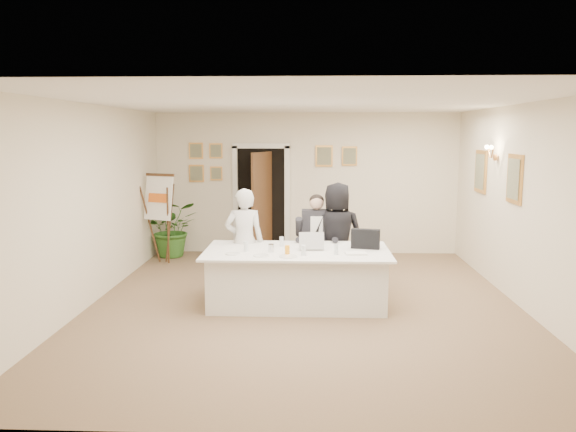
# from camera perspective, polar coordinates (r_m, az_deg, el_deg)

# --- Properties ---
(floor) EXTENTS (7.00, 7.00, 0.00)m
(floor) POSITION_cam_1_polar(r_m,az_deg,el_deg) (8.04, 1.65, -8.92)
(floor) COLOR brown
(floor) RESTS_ON ground
(ceiling) EXTENTS (6.00, 7.00, 0.02)m
(ceiling) POSITION_cam_1_polar(r_m,az_deg,el_deg) (7.68, 1.74, 11.45)
(ceiling) COLOR white
(ceiling) RESTS_ON wall_back
(wall_back) EXTENTS (6.00, 0.10, 2.80)m
(wall_back) POSITION_cam_1_polar(r_m,az_deg,el_deg) (11.22, 1.87, 3.31)
(wall_back) COLOR silver
(wall_back) RESTS_ON floor
(wall_front) EXTENTS (6.00, 0.10, 2.80)m
(wall_front) POSITION_cam_1_polar(r_m,az_deg,el_deg) (4.29, 1.23, -4.92)
(wall_front) COLOR silver
(wall_front) RESTS_ON floor
(wall_left) EXTENTS (0.10, 7.00, 2.80)m
(wall_left) POSITION_cam_1_polar(r_m,az_deg,el_deg) (8.32, -19.44, 1.08)
(wall_left) COLOR silver
(wall_left) RESTS_ON floor
(wall_right) EXTENTS (0.10, 7.00, 2.80)m
(wall_right) POSITION_cam_1_polar(r_m,az_deg,el_deg) (8.27, 22.96, 0.85)
(wall_right) COLOR silver
(wall_right) RESTS_ON floor
(doorway) EXTENTS (1.14, 0.86, 2.20)m
(doorway) POSITION_cam_1_polar(r_m,az_deg,el_deg) (11.12, -2.70, 1.41)
(doorway) COLOR black
(doorway) RESTS_ON floor
(pictures_back_wall) EXTENTS (3.40, 0.06, 0.80)m
(pictures_back_wall) POSITION_cam_1_polar(r_m,az_deg,el_deg) (11.19, -2.24, 5.61)
(pictures_back_wall) COLOR gold
(pictures_back_wall) RESTS_ON wall_back
(pictures_right_wall) EXTENTS (0.06, 2.20, 0.80)m
(pictures_right_wall) POSITION_cam_1_polar(r_m,az_deg,el_deg) (9.36, 20.33, 3.94)
(pictures_right_wall) COLOR gold
(pictures_right_wall) RESTS_ON wall_right
(wall_sconce) EXTENTS (0.20, 0.30, 0.24)m
(wall_sconce) POSITION_cam_1_polar(r_m,az_deg,el_deg) (9.32, 20.03, 6.10)
(wall_sconce) COLOR #BC783C
(wall_sconce) RESTS_ON wall_right
(conference_table) EXTENTS (2.57, 1.38, 0.78)m
(conference_table) POSITION_cam_1_polar(r_m,az_deg,el_deg) (7.94, 0.92, -6.17)
(conference_table) COLOR white
(conference_table) RESTS_ON floor
(seated_man) EXTENTS (0.78, 0.81, 1.47)m
(seated_man) POSITION_cam_1_polar(r_m,az_deg,el_deg) (8.78, 2.91, -2.48)
(seated_man) COLOR black
(seated_man) RESTS_ON floor
(flip_chart) EXTENTS (0.59, 0.46, 1.63)m
(flip_chart) POSITION_cam_1_polar(r_m,az_deg,el_deg) (10.57, -12.63, -0.71)
(flip_chart) COLOR #3C2713
(flip_chart) RESTS_ON floor
(standing_man) EXTENTS (0.62, 0.45, 1.59)m
(standing_man) POSITION_cam_1_polar(r_m,az_deg,el_deg) (8.38, -4.46, -2.60)
(standing_man) COLOR silver
(standing_man) RESTS_ON floor
(standing_woman) EXTENTS (0.81, 0.53, 1.65)m
(standing_woman) POSITION_cam_1_polar(r_m,az_deg,el_deg) (8.72, 5.02, -1.97)
(standing_woman) COLOR black
(standing_woman) RESTS_ON floor
(potted_palm) EXTENTS (1.18, 1.09, 1.10)m
(potted_palm) POSITION_cam_1_polar(r_m,az_deg,el_deg) (11.18, -11.62, -1.27)
(potted_palm) COLOR #306421
(potted_palm) RESTS_ON floor
(laptop) EXTENTS (0.36, 0.38, 0.28)m
(laptop) POSITION_cam_1_polar(r_m,az_deg,el_deg) (7.93, 2.40, -2.35)
(laptop) COLOR #B7BABC
(laptop) RESTS_ON conference_table
(laptop_bag) EXTENTS (0.41, 0.20, 0.28)m
(laptop_bag) POSITION_cam_1_polar(r_m,az_deg,el_deg) (8.00, 7.88, -2.32)
(laptop_bag) COLOR black
(laptop_bag) RESTS_ON conference_table
(paper_stack) EXTENTS (0.30, 0.22, 0.03)m
(paper_stack) POSITION_cam_1_polar(r_m,az_deg,el_deg) (7.63, 6.90, -3.78)
(paper_stack) COLOR white
(paper_stack) RESTS_ON conference_table
(plate_left) EXTENTS (0.26, 0.26, 0.01)m
(plate_left) POSITION_cam_1_polar(r_m,az_deg,el_deg) (7.61, -5.64, -3.84)
(plate_left) COLOR white
(plate_left) RESTS_ON conference_table
(plate_mid) EXTENTS (0.22, 0.22, 0.01)m
(plate_mid) POSITION_cam_1_polar(r_m,az_deg,el_deg) (7.48, -2.75, -4.03)
(plate_mid) COLOR white
(plate_mid) RESTS_ON conference_table
(plate_near) EXTENTS (0.28, 0.28, 0.01)m
(plate_near) POSITION_cam_1_polar(r_m,az_deg,el_deg) (7.42, 0.02, -4.12)
(plate_near) COLOR white
(plate_near) RESTS_ON conference_table
(glass_a) EXTENTS (0.07, 0.07, 0.14)m
(glass_a) POSITION_cam_1_polar(r_m,az_deg,el_deg) (7.78, -4.29, -3.09)
(glass_a) COLOR silver
(glass_a) RESTS_ON conference_table
(glass_b) EXTENTS (0.07, 0.07, 0.14)m
(glass_b) POSITION_cam_1_polar(r_m,az_deg,el_deg) (7.50, 1.59, -3.50)
(glass_b) COLOR silver
(glass_b) RESTS_ON conference_table
(glass_c) EXTENTS (0.07, 0.07, 0.14)m
(glass_c) POSITION_cam_1_polar(r_m,az_deg,el_deg) (7.57, 4.91, -3.42)
(glass_c) COLOR silver
(glass_c) RESTS_ON conference_table
(glass_d) EXTENTS (0.08, 0.08, 0.14)m
(glass_d) POSITION_cam_1_polar(r_m,az_deg,el_deg) (8.09, -0.65, -2.61)
(glass_d) COLOR silver
(glass_d) RESTS_ON conference_table
(oj_glass) EXTENTS (0.07, 0.07, 0.13)m
(oj_glass) POSITION_cam_1_polar(r_m,az_deg,el_deg) (7.52, -0.07, -3.50)
(oj_glass) COLOR orange
(oj_glass) RESTS_ON conference_table
(steel_jug) EXTENTS (0.09, 0.09, 0.11)m
(steel_jug) POSITION_cam_1_polar(r_m,az_deg,el_deg) (7.72, -1.72, -3.27)
(steel_jug) COLOR silver
(steel_jug) RESTS_ON conference_table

